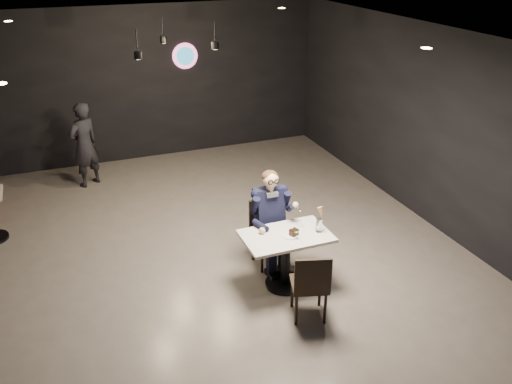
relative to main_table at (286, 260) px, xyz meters
name	(u,v)px	position (x,y,z in m)	size (l,w,h in m)	color
floor	(220,267)	(-0.67, 0.70, -0.38)	(9.00, 9.00, 0.00)	slate
wall_sign	(185,56)	(0.13, 5.17, 1.62)	(0.50, 0.06, 0.50)	pink
pendant_lights	(171,31)	(-0.67, 2.70, 2.51)	(1.40, 1.20, 0.36)	black
main_table	(286,260)	(0.00, 0.00, 0.00)	(1.10, 0.70, 0.75)	silver
chair_far	(269,234)	(0.00, 0.55, 0.09)	(0.42, 0.46, 0.92)	black
chair_near	(309,283)	(0.00, -0.67, 0.09)	(0.42, 0.46, 0.92)	black
seated_man	(269,218)	(0.00, 0.55, 0.34)	(0.60, 0.80, 1.44)	black
dessert_plate	(291,236)	(0.04, -0.05, 0.38)	(0.20, 0.20, 0.01)	white
cake_slice	(294,232)	(0.08, -0.06, 0.42)	(0.10, 0.08, 0.07)	black
mint_leaf	(297,232)	(0.08, -0.13, 0.47)	(0.06, 0.04, 0.01)	green
sundae_glass	(319,225)	(0.42, -0.07, 0.46)	(0.08, 0.08, 0.18)	silver
wafer_cone	(321,213)	(0.44, -0.06, 0.63)	(0.07, 0.07, 0.15)	tan
passerby	(84,145)	(-2.04, 4.20, 0.40)	(0.56, 0.37, 1.54)	black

